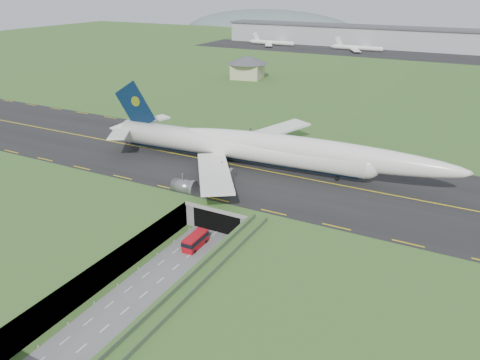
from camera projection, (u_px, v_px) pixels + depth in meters
The scene contains 10 objects.
ground at pixel (198, 249), 98.69m from camera, with size 900.00×900.00×0.00m, color #3A6327.
airfield_deck at pixel (197, 237), 97.51m from camera, with size 800.00×800.00×6.00m, color gray.
trench_road at pixel (177, 266), 92.54m from camera, with size 12.00×75.00×0.20m, color slate.
taxiway at pixel (264, 171), 123.18m from camera, with size 800.00×44.00×0.18m, color black.
tunnel_portal at pixel (235, 204), 110.99m from camera, with size 17.00×22.30×6.00m.
guideway at pixel (190, 292), 76.33m from camera, with size 3.00×53.00×7.05m.
jumbo_jet at pixel (260, 149), 122.62m from camera, with size 100.22×63.32×20.99m.
shuttle_tram at pixel (195, 241), 98.72m from camera, with size 2.76×6.97×2.85m.
service_building at pixel (248, 65), 238.57m from camera, with size 24.59×24.59×11.52m.
cargo_terminal at pixel (421, 39), 337.10m from camera, with size 320.00×67.00×15.60m.
Camera 1 is at (47.61, -71.11, 52.06)m, focal length 35.00 mm.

